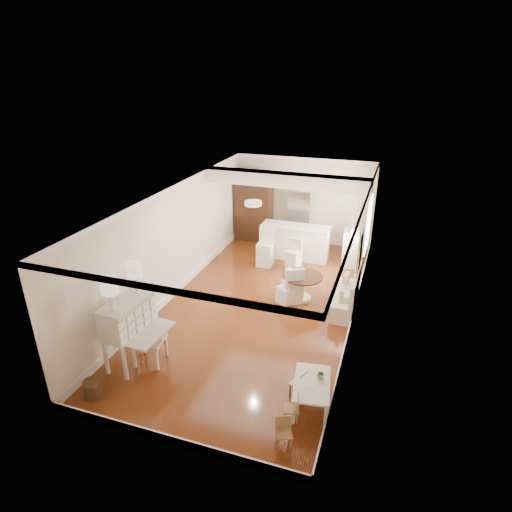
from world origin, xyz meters
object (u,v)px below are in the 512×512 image
Objects in this scene: gustavian_armchair at (149,339)px; kids_chair_c at (284,433)px; secretary_bureau at (130,332)px; dining_table at (302,288)px; kids_chair_a at (291,408)px; bar_stool_right at (294,255)px; kids_chair_b at (298,383)px; slip_chair_near at (287,287)px; fridge at (309,220)px; kids_table at (311,394)px; slip_chair_far at (292,283)px; bar_stool_left at (265,248)px; sideboard at (350,248)px; breakfast_counter at (295,242)px; wicker_basket at (93,389)px; pantry_cabinet at (254,206)px.

kids_chair_c is (3.05, -1.16, -0.27)m from gustavian_armchair.
dining_table is (2.61, 3.50, -0.35)m from secretary_bureau.
bar_stool_right is (-1.39, 5.67, 0.19)m from kids_chair_a.
kids_chair_b is at bearing 70.36° from kids_chair_c.
kids_chair_a is 0.61× the size of slip_chair_near.
fridge is (-0.28, 3.79, 0.48)m from slip_chair_near.
slip_chair_far reaches higher than kids_table.
sideboard is at bearing 20.41° from bar_stool_left.
breakfast_counter is 1.87× the size of bar_stool_left.
slip_chair_far is (2.38, 3.39, -0.21)m from secretary_bureau.
breakfast_counter reaches higher than wicker_basket.
bar_stool_right is 0.39× the size of pantry_cabinet.
bar_stool_right is (-0.65, 1.68, 0.11)m from dining_table.
dining_table is 1.10× the size of bar_stool_right.
bar_stool_right reaches higher than wicker_basket.
kids_chair_a is at bearing -109.82° from gustavian_armchair.
slip_chair_near is at bearing 111.58° from kids_table.
bar_stool_left is at bearing 78.96° from wicker_basket.
slip_chair_near is 4.46m from pantry_cabinet.
slip_chair_near is 2.24m from bar_stool_left.
dining_table is (-0.77, 4.54, 0.08)m from kids_chair_c.
fridge is at bearing 105.75° from bar_stool_right.
secretary_bureau is 3.36m from kids_chair_b.
kids_table is 7.33m from fridge.
bar_stool_right is at bearing -26.21° from gustavian_armchair.
kids_chair_c is at bearing -68.03° from pantry_cabinet.
slip_chair_near is at bearing -178.52° from kids_chair_a.
breakfast_counter is at bearing 80.36° from kids_chair_c.
wicker_basket is 0.34× the size of slip_chair_far.
kids_table is 5.50m from bar_stool_right.
sideboard is at bearing 164.80° from kids_chair_a.
secretary_bureau reaches higher than gustavian_armchair.
wicker_basket is at bearing -46.75° from kids_chair_b.
secretary_bureau is 1.33× the size of gustavian_armchair.
dining_table reaches higher than kids_table.
secretary_bureau is 2.71× the size of kids_chair_c.
kids_table is at bearing -67.38° from bar_stool_left.
secretary_bureau is 4.38m from dining_table.
kids_chair_a reaches higher than kids_table.
sideboard reaches higher than wicker_basket.
sideboard is (1.44, -0.88, -0.43)m from fridge.
slip_chair_far is (-1.00, 4.43, 0.23)m from kids_chair_c.
slip_chair_near is 2.78m from breakfast_counter.
kids_chair_a is 0.28× the size of fridge.
kids_table is (3.60, -0.07, -0.44)m from secretary_bureau.
kids_table is 6.34m from breakfast_counter.
secretary_bureau reaches higher than bar_stool_right.
fridge is at bearing -112.26° from slip_chair_far.
kids_chair_c is at bearing -80.43° from dining_table.
dining_table is 1.00× the size of sideboard.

